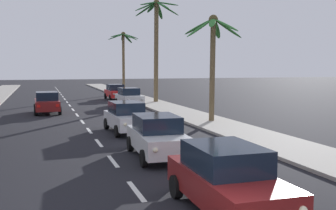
% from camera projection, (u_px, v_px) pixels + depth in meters
% --- Properties ---
extents(sidewalk_right, '(3.20, 110.00, 0.14)m').
position_uv_depth(sidewalk_right, '(194.00, 117.00, 28.10)').
color(sidewalk_right, '#9E998E').
rests_on(sidewalk_right, ground).
extents(lane_markings, '(4.28, 86.52, 0.01)m').
position_uv_depth(lane_markings, '(91.00, 123.00, 25.33)').
color(lane_markings, silver).
rests_on(lane_markings, ground).
extents(sedan_lead_at_stop_bar, '(1.98, 4.46, 1.68)m').
position_uv_depth(sedan_lead_at_stop_bar, '(227.00, 179.00, 9.82)').
color(sedan_lead_at_stop_bar, maroon).
rests_on(sedan_lead_at_stop_bar, ground).
extents(sedan_third_in_queue, '(2.09, 4.51, 1.68)m').
position_uv_depth(sedan_third_in_queue, '(157.00, 136.00, 15.87)').
color(sedan_third_in_queue, silver).
rests_on(sedan_third_in_queue, ground).
extents(sedan_fifth_in_queue, '(2.07, 4.50, 1.68)m').
position_uv_depth(sedan_fifth_in_queue, '(127.00, 117.00, 21.91)').
color(sedan_fifth_in_queue, silver).
rests_on(sedan_fifth_in_queue, ground).
extents(sedan_oncoming_far, '(2.02, 4.48, 1.68)m').
position_uv_depth(sedan_oncoming_far, '(47.00, 102.00, 30.78)').
color(sedan_oncoming_far, maroon).
rests_on(sedan_oncoming_far, ground).
extents(sedan_parked_nearest_kerb, '(2.02, 4.48, 1.68)m').
position_uv_depth(sedan_parked_nearest_kerb, '(115.00, 92.00, 43.70)').
color(sedan_parked_nearest_kerb, red).
rests_on(sedan_parked_nearest_kerb, ground).
extents(sedan_parked_mid_kerb, '(2.03, 4.48, 1.68)m').
position_uv_depth(sedan_parked_mid_kerb, '(129.00, 97.00, 36.36)').
color(sedan_parked_mid_kerb, silver).
rests_on(sedan_parked_mid_kerb, ground).
extents(palm_right_second, '(3.86, 3.69, 6.90)m').
position_uv_depth(palm_right_second, '(213.00, 46.00, 25.14)').
color(palm_right_second, brown).
rests_on(palm_right_second, ground).
extents(palm_right_third, '(4.63, 4.88, 10.18)m').
position_uv_depth(palm_right_third, '(156.00, 33.00, 38.96)').
color(palm_right_third, brown).
rests_on(palm_right_third, ground).
extents(palm_right_farthest, '(4.13, 4.10, 8.24)m').
position_uv_depth(palm_right_farthest, '(123.00, 48.00, 52.79)').
color(palm_right_farthest, brown).
rests_on(palm_right_farthest, ground).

